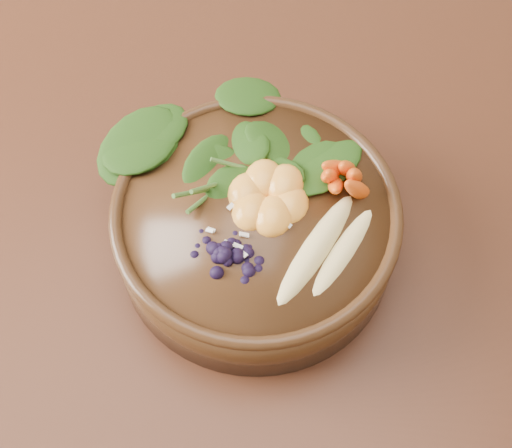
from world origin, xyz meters
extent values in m
plane|color=#381E0F|center=(0.00, 0.00, 0.00)|extent=(4.00, 4.00, 0.00)
cube|color=#422214|center=(0.00, 0.00, 0.73)|extent=(1.60, 0.90, 0.04)
cylinder|color=#3D2411|center=(0.19, -0.06, 0.79)|extent=(0.35, 0.35, 0.07)
ellipsoid|color=#E0CC84|center=(0.28, -0.09, 0.83)|extent=(0.07, 0.14, 0.02)
ellipsoid|color=#E0CC84|center=(0.25, -0.09, 0.84)|extent=(0.07, 0.14, 0.02)
camera|label=1|loc=(0.27, -0.40, 1.39)|focal=50.00mm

